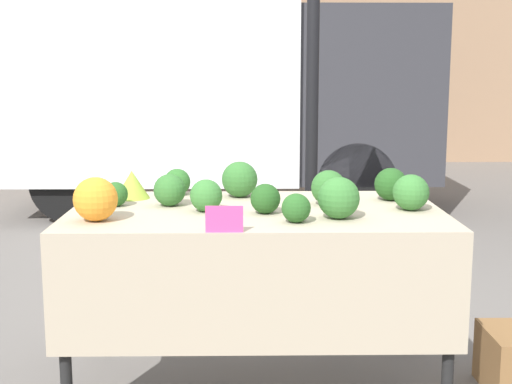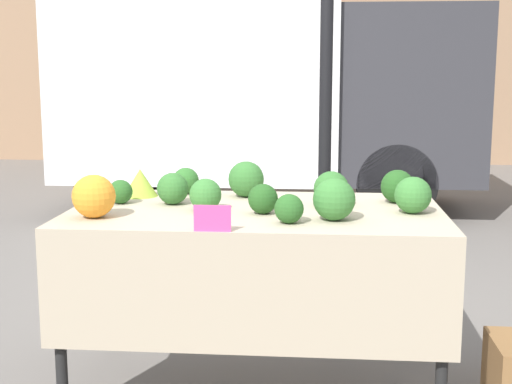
% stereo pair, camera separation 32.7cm
% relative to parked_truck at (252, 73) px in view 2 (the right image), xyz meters
% --- Properties ---
extents(building_facade, '(16.00, 0.60, 5.02)m').
position_rel_parked_truck_xyz_m(building_facade, '(0.44, 4.21, 1.03)').
color(building_facade, '#9E7A5B').
rests_on(building_facade, ground_plane).
extents(tent_pole, '(0.07, 0.07, 2.62)m').
position_rel_parked_truck_xyz_m(tent_pole, '(0.76, -3.87, -0.17)').
color(tent_pole, black).
rests_on(tent_pole, ground_plane).
extents(parked_truck, '(4.40, 1.82, 2.84)m').
position_rel_parked_truck_xyz_m(parked_truck, '(0.00, 0.00, 0.00)').
color(parked_truck, white).
rests_on(parked_truck, ground_plane).
extents(market_table, '(1.71, 0.99, 0.87)m').
position_rel_parked_truck_xyz_m(market_table, '(0.44, -4.65, -0.71)').
color(market_table, tan).
rests_on(market_table, ground_plane).
extents(orange_cauliflower, '(0.19, 0.19, 0.19)m').
position_rel_parked_truck_xyz_m(orange_cauliflower, '(-0.24, -4.83, -0.51)').
color(orange_cauliflower, orange).
rests_on(orange_cauliflower, market_table).
extents(romanesco_head, '(0.17, 0.17, 0.14)m').
position_rel_parked_truck_xyz_m(romanesco_head, '(-0.17, -4.29, -0.54)').
color(romanesco_head, '#93B238').
rests_on(romanesco_head, market_table).
extents(broccoli_head_0, '(0.13, 0.13, 0.13)m').
position_rel_parked_truck_xyz_m(broccoli_head_0, '(0.48, -4.68, -0.54)').
color(broccoli_head_0, '#23511E').
rests_on(broccoli_head_0, market_table).
extents(broccoli_head_1, '(0.14, 0.14, 0.14)m').
position_rel_parked_truck_xyz_m(broccoli_head_1, '(0.04, -4.19, -0.54)').
color(broccoli_head_1, '#2D6628').
rests_on(broccoli_head_1, market_table).
extents(broccoli_head_2, '(0.17, 0.17, 0.17)m').
position_rel_parked_truck_xyz_m(broccoli_head_2, '(1.15, -4.62, -0.52)').
color(broccoli_head_2, '#387533').
rests_on(broccoli_head_2, market_table).
extents(broccoli_head_3, '(0.18, 0.18, 0.18)m').
position_rel_parked_truck_xyz_m(broccoli_head_3, '(0.79, -4.80, -0.51)').
color(broccoli_head_3, '#387533').
rests_on(broccoli_head_3, market_table).
extents(broccoli_head_4, '(0.16, 0.16, 0.16)m').
position_rel_parked_truck_xyz_m(broccoli_head_4, '(1.11, -4.36, -0.52)').
color(broccoli_head_4, '#23511E').
rests_on(broccoli_head_4, market_table).
extents(broccoli_head_5, '(0.18, 0.18, 0.18)m').
position_rel_parked_truck_xyz_m(broccoli_head_5, '(0.36, -4.26, -0.51)').
color(broccoli_head_5, '#336B2D').
rests_on(broccoli_head_5, market_table).
extents(broccoli_head_6, '(0.12, 0.12, 0.12)m').
position_rel_parked_truck_xyz_m(broccoli_head_6, '(0.61, -4.88, -0.54)').
color(broccoli_head_6, '#285B23').
rests_on(broccoli_head_6, market_table).
extents(broccoli_head_7, '(0.15, 0.15, 0.15)m').
position_rel_parked_truck_xyz_m(broccoli_head_7, '(0.04, -4.49, -0.53)').
color(broccoli_head_7, '#336B2D').
rests_on(broccoli_head_7, market_table).
extents(broccoli_head_8, '(0.17, 0.17, 0.17)m').
position_rel_parked_truck_xyz_m(broccoli_head_8, '(0.79, -4.48, -0.52)').
color(broccoli_head_8, '#336B2D').
rests_on(broccoli_head_8, market_table).
extents(broccoli_head_9, '(0.15, 0.15, 0.15)m').
position_rel_parked_truck_xyz_m(broccoli_head_9, '(0.21, -4.63, -0.53)').
color(broccoli_head_9, '#387533').
rests_on(broccoli_head_9, market_table).
extents(broccoli_head_10, '(0.12, 0.12, 0.12)m').
position_rel_parked_truck_xyz_m(broccoli_head_10, '(-0.22, -4.50, -0.55)').
color(broccoli_head_10, '#285B23').
rests_on(broccoli_head_10, market_table).
extents(price_sign, '(0.15, 0.01, 0.11)m').
position_rel_parked_truck_xyz_m(price_sign, '(0.31, -5.06, -0.55)').
color(price_sign, '#EF4793').
rests_on(price_sign, market_table).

